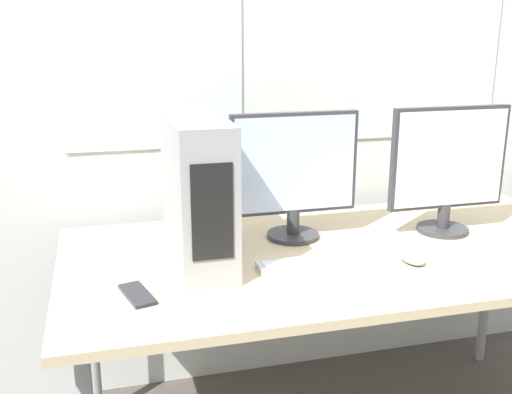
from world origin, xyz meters
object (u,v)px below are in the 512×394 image
mouse (412,258)px  cell_phone (137,294)px  monitor_right_near (448,166)px  keyboard (330,268)px  monitor_main (294,172)px  pc_tower (197,189)px

mouse → cell_phone: bearing=-177.9°
monitor_right_near → mouse: (-0.25, -0.23, -0.22)m
keyboard → monitor_right_near: bearing=24.1°
mouse → monitor_right_near: bearing=42.9°
keyboard → cell_phone: bearing=-177.1°
monitor_main → monitor_right_near: (0.53, -0.08, 0.01)m
pc_tower → mouse: 0.69m
cell_phone → monitor_right_near: bearing=-1.1°
monitor_right_near → keyboard: 0.61m
pc_tower → mouse: pc_tower is taller
pc_tower → monitor_right_near: size_ratio=1.11×
pc_tower → monitor_main: (0.34, 0.10, 0.01)m
pc_tower → mouse: size_ratio=4.48×
monitor_right_near → cell_phone: (-1.08, -0.26, -0.23)m
monitor_right_near → keyboard: bearing=-155.9°
mouse → cell_phone: (-0.83, -0.03, -0.01)m
monitor_right_near → keyboard: (-0.52, -0.23, -0.23)m
mouse → cell_phone: size_ratio=0.66×
keyboard → cell_phone: 0.56m
monitor_main → cell_phone: 0.68m
monitor_main → cell_phone: size_ratio=2.62×
pc_tower → cell_phone: 0.38m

